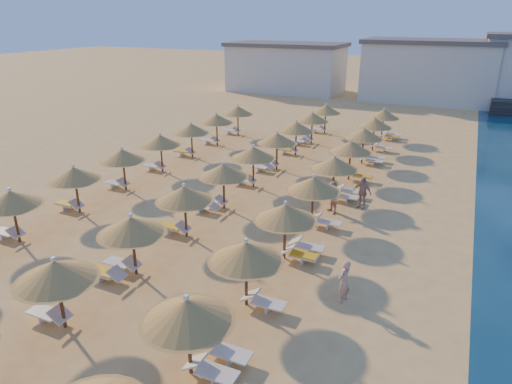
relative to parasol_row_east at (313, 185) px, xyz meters
The scene contains 9 objects.
ground 5.23m from the parasol_row_east, 121.45° to the right, with size 220.00×220.00×0.00m, color #E1B563.
hotel_blocks 40.30m from the parasol_row_east, 88.81° to the left, with size 47.64×8.70×8.10m.
parasol_row_east is the anchor object (origin of this frame).
parasol_row_west 5.04m from the parasol_row_east, behind, with size 2.76×40.50×2.70m.
parasol_row_inland 12.01m from the parasol_row_east, behind, with size 2.76×29.18×2.70m.
loungers 4.78m from the parasol_row_east, behind, with size 14.88×39.28×0.66m.
beachgoer_b 2.30m from the parasol_row_east, 74.45° to the left, with size 0.86×0.67×1.76m, color tan.
beachgoer_a 6.77m from the parasol_row_east, 61.67° to the right, with size 0.62×0.40×1.69m, color tan.
beachgoer_c 3.92m from the parasol_row_east, 61.38° to the left, with size 1.06×0.44×1.81m, color tan.
Camera 1 is at (8.75, -16.17, 9.93)m, focal length 32.00 mm.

